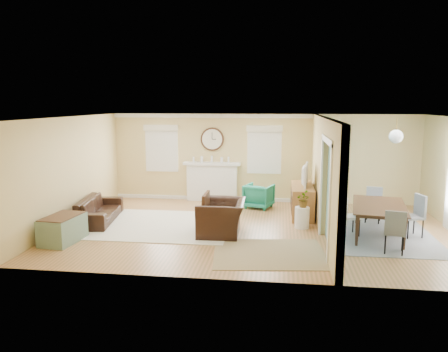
% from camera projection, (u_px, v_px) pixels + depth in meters
% --- Properties ---
extents(floor, '(9.00, 9.00, 0.00)m').
position_uv_depth(floor, '(256.00, 229.00, 10.20)').
color(floor, olive).
rests_on(floor, ground).
extents(wall_back, '(9.00, 0.02, 2.60)m').
position_uv_depth(wall_back, '(263.00, 158.00, 12.91)').
color(wall_back, '#DEBC76').
rests_on(wall_back, ground).
extents(wall_front, '(9.00, 0.02, 2.60)m').
position_uv_depth(wall_front, '(247.00, 205.00, 7.05)').
color(wall_front, '#DEBC76').
rests_on(wall_front, ground).
extents(wall_left, '(0.02, 6.00, 2.60)m').
position_uv_depth(wall_left, '(71.00, 171.00, 10.55)').
color(wall_left, '#DEBC76').
rests_on(wall_left, ground).
extents(ceiling, '(9.00, 6.00, 0.02)m').
position_uv_depth(ceiling, '(258.00, 117.00, 9.76)').
color(ceiling, white).
rests_on(ceiling, wall_back).
extents(partition, '(0.17, 6.00, 2.60)m').
position_uv_depth(partition, '(323.00, 172.00, 10.05)').
color(partition, '#DEBC76').
rests_on(partition, ground).
extents(fireplace, '(1.70, 0.30, 1.17)m').
position_uv_depth(fireplace, '(212.00, 181.00, 13.10)').
color(fireplace, white).
rests_on(fireplace, ground).
extents(wall_clock, '(0.70, 0.07, 0.70)m').
position_uv_depth(wall_clock, '(212.00, 139.00, 12.98)').
color(wall_clock, '#492A17').
rests_on(wall_clock, wall_back).
extents(window_left, '(1.05, 0.13, 1.42)m').
position_uv_depth(window_left, '(162.00, 145.00, 13.19)').
color(window_left, white).
rests_on(window_left, wall_back).
extents(window_right, '(1.05, 0.13, 1.42)m').
position_uv_depth(window_right, '(264.00, 146.00, 12.80)').
color(window_right, white).
rests_on(window_right, wall_back).
extents(pendant, '(0.30, 0.30, 0.55)m').
position_uv_depth(pendant, '(396.00, 137.00, 9.45)').
color(pendant, gold).
rests_on(pendant, ceiling).
extents(rug_cream, '(3.18, 2.76, 0.02)m').
position_uv_depth(rug_cream, '(165.00, 225.00, 10.54)').
color(rug_cream, white).
rests_on(rug_cream, floor).
extents(rug_jute, '(2.36, 2.01, 0.01)m').
position_uv_depth(rug_jute, '(269.00, 253.00, 8.56)').
color(rug_jute, tan).
rests_on(rug_jute, floor).
extents(rug_grey, '(2.32, 2.90, 0.01)m').
position_uv_depth(rug_grey, '(379.00, 235.00, 9.72)').
color(rug_grey, gray).
rests_on(rug_grey, floor).
extents(sofa, '(1.07, 2.11, 0.59)m').
position_uv_depth(sofa, '(99.00, 210.00, 10.87)').
color(sofa, black).
rests_on(sofa, floor).
extents(eames_chair, '(1.07, 1.22, 0.77)m').
position_uv_depth(eames_chair, '(222.00, 218.00, 9.78)').
color(eames_chair, black).
rests_on(eames_chair, floor).
extents(green_chair, '(0.91, 0.93, 0.67)m').
position_uv_depth(green_chair, '(259.00, 196.00, 12.25)').
color(green_chair, '#1F8366').
rests_on(green_chair, floor).
extents(trunk, '(0.71, 1.05, 0.57)m').
position_uv_depth(trunk, '(63.00, 229.00, 9.23)').
color(trunk, gray).
rests_on(trunk, floor).
extents(credenza, '(0.56, 1.64, 0.80)m').
position_uv_depth(credenza, '(302.00, 201.00, 11.39)').
color(credenza, '#9E6F38').
rests_on(credenza, floor).
extents(tv, '(0.23, 1.00, 0.57)m').
position_uv_depth(tv, '(302.00, 175.00, 11.28)').
color(tv, black).
rests_on(tv, credenza).
extents(garden_stool, '(0.34, 0.34, 0.50)m').
position_uv_depth(garden_stool, '(302.00, 218.00, 10.28)').
color(garden_stool, white).
rests_on(garden_stool, floor).
extents(potted_plant, '(0.35, 0.39, 0.38)m').
position_uv_depth(potted_plant, '(303.00, 199.00, 10.21)').
color(potted_plant, '#337F33').
rests_on(potted_plant, garden_stool).
extents(dining_table, '(1.41, 2.13, 0.70)m').
position_uv_depth(dining_table, '(380.00, 220.00, 9.67)').
color(dining_table, '#492A17').
rests_on(dining_table, floor).
extents(dining_chair_n, '(0.47, 0.47, 0.86)m').
position_uv_depth(dining_chair_n, '(373.00, 202.00, 10.73)').
color(dining_chair_n, gray).
rests_on(dining_chair_n, floor).
extents(dining_chair_s, '(0.47, 0.47, 0.88)m').
position_uv_depth(dining_chair_s, '(395.00, 227.00, 8.52)').
color(dining_chair_s, gray).
rests_on(dining_chair_s, floor).
extents(dining_chair_w, '(0.49, 0.49, 0.89)m').
position_uv_depth(dining_chair_w, '(350.00, 212.00, 9.67)').
color(dining_chair_w, white).
rests_on(dining_chair_w, floor).
extents(dining_chair_e, '(0.51, 0.51, 0.95)m').
position_uv_depth(dining_chair_e, '(412.00, 212.00, 9.55)').
color(dining_chair_e, gray).
rests_on(dining_chair_e, floor).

